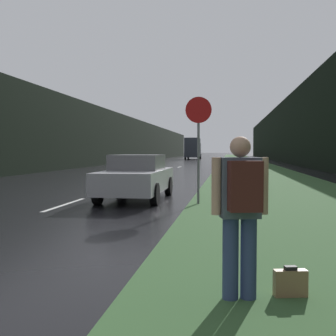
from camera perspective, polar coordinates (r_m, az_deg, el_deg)
grass_verge at (r=42.50m, az=10.74°, el=0.27°), size 6.00×240.00×0.02m
lane_stripe_b at (r=12.32m, az=-13.77°, el=-4.82°), size 0.12×3.00×0.01m
lane_stripe_c at (r=18.96m, az=-5.81°, el=-2.27°), size 0.12×3.00×0.01m
lane_stripe_d at (r=25.79m, az=-2.04°, el=-1.03°), size 0.12×3.00×0.01m
lane_stripe_e at (r=32.69m, az=0.15°, el=-0.32°), size 0.12×3.00×0.01m
lane_stripe_f at (r=39.63m, az=1.58°, el=0.15°), size 0.12×3.00×0.01m
treeline_far_side at (r=54.30m, az=-6.77°, el=3.92°), size 2.00×140.00×6.05m
treeline_near_side at (r=53.08m, az=16.81°, el=4.93°), size 2.00×140.00×8.01m
stop_sign at (r=11.97m, az=4.14°, el=4.17°), size 0.74×0.07×3.05m
hitchhiker_with_backpack at (r=4.30m, az=9.83°, el=-5.24°), size 0.57×0.47×1.67m
suitcase at (r=4.69m, az=16.24°, el=-14.79°), size 0.36×0.17×0.34m
car_passing_near at (r=13.25m, az=-4.26°, el=-1.20°), size 1.85×4.39×1.40m
delivery_truck at (r=75.00m, az=3.41°, el=2.69°), size 2.55×8.06×3.75m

